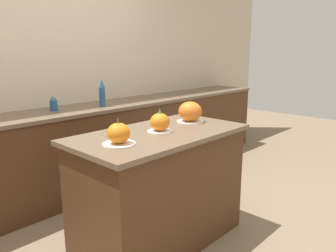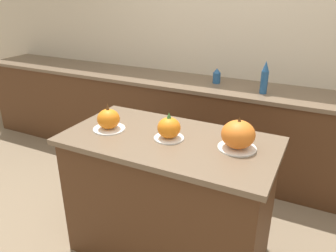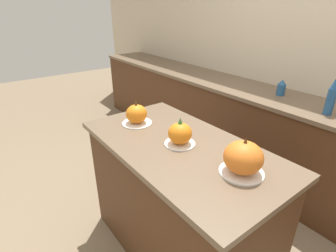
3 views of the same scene
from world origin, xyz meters
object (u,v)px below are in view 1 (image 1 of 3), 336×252
pumpkin_cake_left (119,134)px  pumpkin_cake_center (160,123)px  bottle_tall (102,94)px  bottle_short (54,104)px  pumpkin_cake_right (190,112)px

pumpkin_cake_left → pumpkin_cake_center: size_ratio=1.13×
bottle_tall → pumpkin_cake_center: bearing=-105.8°
bottle_tall → bottle_short: bearing=164.1°
pumpkin_cake_left → pumpkin_cake_right: 0.85m
pumpkin_cake_right → bottle_short: (-0.56, 1.25, -0.00)m
pumpkin_cake_left → pumpkin_cake_right: (0.84, 0.11, 0.02)m
pumpkin_cake_left → pumpkin_cake_center: bearing=6.3°
bottle_short → pumpkin_cake_right: bearing=-66.0°
pumpkin_cake_center → pumpkin_cake_right: size_ratio=0.83×
bottle_short → pumpkin_cake_left: bearing=-101.7°
pumpkin_cake_left → bottle_short: pumpkin_cake_left is taller
pumpkin_cake_right → bottle_short: bearing=114.0°
pumpkin_cake_left → pumpkin_cake_right: pumpkin_cake_right is taller
pumpkin_cake_center → pumpkin_cake_left: bearing=-173.7°
pumpkin_cake_left → bottle_short: (0.28, 1.36, 0.02)m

